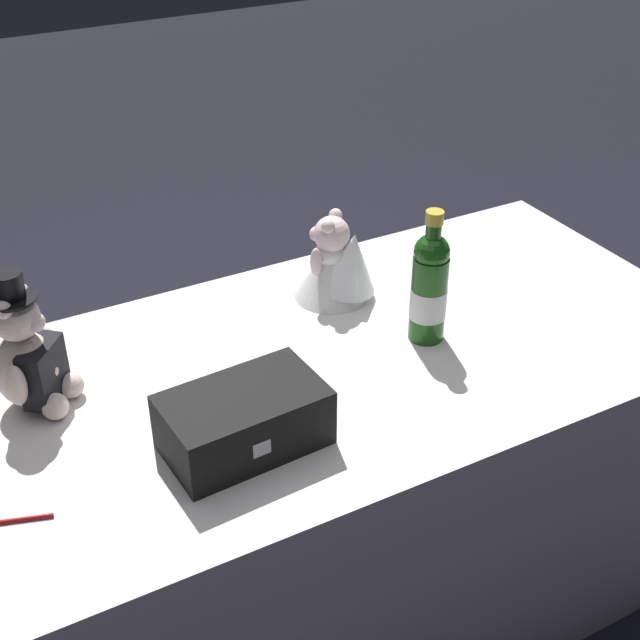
# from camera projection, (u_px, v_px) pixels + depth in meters

# --- Properties ---
(ground_plane) EXTENTS (12.00, 12.00, 0.00)m
(ground_plane) POSITION_uv_depth(u_px,v_px,m) (320.00, 600.00, 2.29)
(ground_plane) COLOR black
(reception_table) EXTENTS (1.80, 0.85, 0.78)m
(reception_table) POSITION_uv_depth(u_px,v_px,m) (320.00, 492.00, 2.08)
(reception_table) COLOR white
(reception_table) RESTS_ON ground_plane
(teddy_bear_groom) EXTENTS (0.16, 0.16, 0.30)m
(teddy_bear_groom) POSITION_uv_depth(u_px,v_px,m) (29.00, 357.00, 1.69)
(teddy_bear_groom) COLOR beige
(teddy_bear_groom) RESTS_ON reception_table
(teddy_bear_bride) EXTENTS (0.22, 0.23, 0.21)m
(teddy_bear_bride) POSITION_uv_depth(u_px,v_px,m) (338.00, 264.00, 2.05)
(teddy_bear_bride) COLOR white
(teddy_bear_bride) RESTS_ON reception_table
(champagne_bottle) EXTENTS (0.08, 0.08, 0.31)m
(champagne_bottle) POSITION_uv_depth(u_px,v_px,m) (429.00, 286.00, 1.88)
(champagne_bottle) COLOR #185013
(champagne_bottle) RESTS_ON reception_table
(signing_pen) EXTENTS (0.14, 0.05, 0.01)m
(signing_pen) POSITION_uv_depth(u_px,v_px,m) (9.00, 521.00, 1.47)
(signing_pen) COLOR maroon
(signing_pen) RESTS_ON reception_table
(gift_case_black) EXTENTS (0.31, 0.19, 0.12)m
(gift_case_black) POSITION_uv_depth(u_px,v_px,m) (244.00, 420.00, 1.61)
(gift_case_black) COLOR black
(gift_case_black) RESTS_ON reception_table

